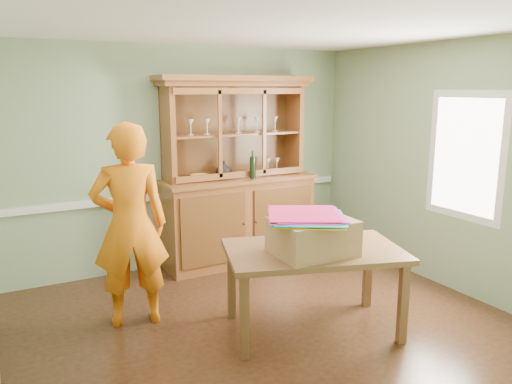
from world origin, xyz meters
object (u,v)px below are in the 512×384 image
person (130,225)px  dining_table (314,258)px  cardboard_box (313,237)px  china_hutch (237,199)px

person → dining_table: bearing=157.0°
cardboard_box → china_hutch: bearing=81.1°
dining_table → person: person is taller
china_hutch → person: 1.98m
dining_table → person: size_ratio=0.93×
china_hutch → person: china_hutch is taller
china_hutch → dining_table: 2.05m
china_hutch → cardboard_box: size_ratio=3.53×
china_hutch → dining_table: (-0.24, -2.03, -0.13)m
dining_table → person: bearing=164.1°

